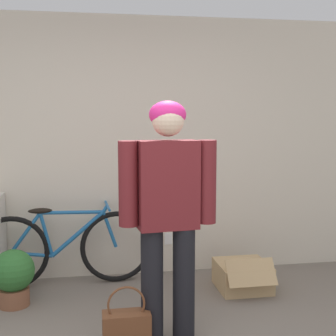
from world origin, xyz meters
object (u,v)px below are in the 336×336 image
cardboard_box (243,276)px  potted_plant (13,275)px  bicycle (65,248)px  person (168,205)px  handbag (127,329)px

cardboard_box → potted_plant: size_ratio=1.14×
bicycle → cardboard_box: bicycle is taller
person → potted_plant: bearing=140.0°
potted_plant → person: bearing=-34.6°
handbag → potted_plant: size_ratio=0.94×
person → bicycle: bearing=117.1°
person → handbag: person is taller
cardboard_box → potted_plant: 2.07m
bicycle → person: bearing=-60.2°
handbag → cardboard_box: (1.17, 0.95, -0.02)m
handbag → cardboard_box: handbag is taller
person → bicycle: 1.60m
bicycle → handbag: 1.43m
person → bicycle: size_ratio=1.03×
potted_plant → cardboard_box: bearing=1.1°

